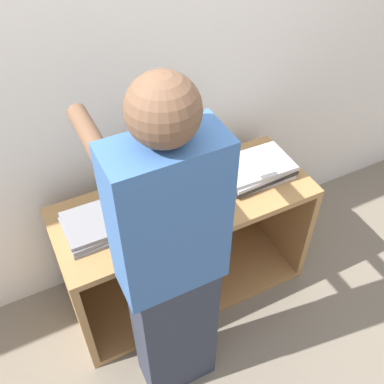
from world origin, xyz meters
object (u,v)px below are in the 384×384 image
Objects in this scene: laptop_open at (181,186)px; laptop_stack_right at (255,169)px; person at (171,268)px; laptop_stack_left at (106,222)px.

laptop_open is 0.95× the size of laptop_stack_right.
laptop_stack_right is (0.40, -0.05, -0.01)m from laptop_open.
person reaches higher than laptop_stack_right.
laptop_stack_right reaches higher than laptop_stack_left.
laptop_stack_left is at bearing -174.07° from laptop_open.
laptop_stack_right is 0.81m from person.
person is at bearing -119.51° from laptop_open.
laptop_open is at bearing 173.39° from laptop_stack_right.
laptop_open is 0.98× the size of laptop_stack_left.
laptop_stack_right is (0.81, -0.00, 0.01)m from laptop_stack_left.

